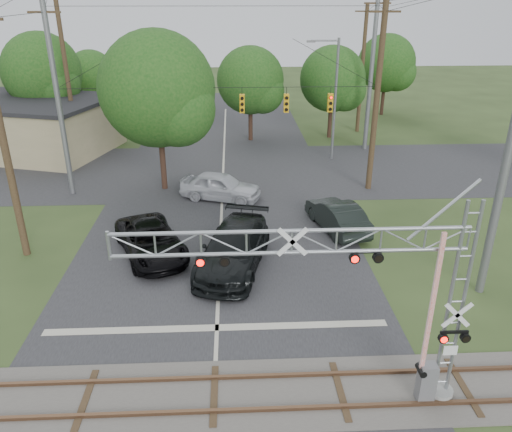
{
  "coord_description": "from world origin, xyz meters",
  "views": [
    {
      "loc": [
        0.75,
        -10.09,
        11.58
      ],
      "look_at": [
        1.58,
        7.5,
        3.74
      ],
      "focal_mm": 35.0,
      "sensor_mm": 36.0,
      "label": 1
    }
  ],
  "objects_px": {
    "sedan_silver": "(220,186)",
    "commercial_building": "(1,124)",
    "car_dark": "(234,248)",
    "streetlight": "(333,94)",
    "crossing_gantry": "(357,287)",
    "traffic_signal_span": "(235,101)",
    "pickup_black": "(151,241)"
  },
  "relations": [
    {
      "from": "sedan_silver",
      "to": "commercial_building",
      "type": "distance_m",
      "value": 21.48
    },
    {
      "from": "car_dark",
      "to": "streetlight",
      "type": "bearing_deg",
      "value": 79.29
    },
    {
      "from": "commercial_building",
      "to": "streetlight",
      "type": "bearing_deg",
      "value": 7.91
    },
    {
      "from": "crossing_gantry",
      "to": "car_dark",
      "type": "relative_size",
      "value": 1.58
    },
    {
      "from": "streetlight",
      "to": "commercial_building",
      "type": "bearing_deg",
      "value": 171.29
    },
    {
      "from": "car_dark",
      "to": "sedan_silver",
      "type": "distance_m",
      "value": 8.42
    },
    {
      "from": "traffic_signal_span",
      "to": "pickup_black",
      "type": "distance_m",
      "value": 10.69
    },
    {
      "from": "crossing_gantry",
      "to": "streetlight",
      "type": "height_order",
      "value": "streetlight"
    },
    {
      "from": "car_dark",
      "to": "sedan_silver",
      "type": "xyz_separation_m",
      "value": [
        -0.75,
        8.38,
        -0.09
      ]
    },
    {
      "from": "commercial_building",
      "to": "traffic_signal_span",
      "type": "bearing_deg",
      "value": -12.5
    },
    {
      "from": "crossing_gantry",
      "to": "sedan_silver",
      "type": "xyz_separation_m",
      "value": [
        -4.19,
        16.95,
        -3.29
      ]
    },
    {
      "from": "commercial_building",
      "to": "car_dark",
      "type": "bearing_deg",
      "value": -30.85
    },
    {
      "from": "crossing_gantry",
      "to": "sedan_silver",
      "type": "distance_m",
      "value": 17.77
    },
    {
      "from": "sedan_silver",
      "to": "commercial_building",
      "type": "bearing_deg",
      "value": 75.18
    },
    {
      "from": "crossing_gantry",
      "to": "commercial_building",
      "type": "bearing_deg",
      "value": 127.39
    },
    {
      "from": "commercial_building",
      "to": "streetlight",
      "type": "xyz_separation_m",
      "value": [
        26.05,
        -3.99,
        2.86
      ]
    },
    {
      "from": "commercial_building",
      "to": "streetlight",
      "type": "distance_m",
      "value": 26.51
    },
    {
      "from": "streetlight",
      "to": "crossing_gantry",
      "type": "bearing_deg",
      "value": -99.16
    },
    {
      "from": "traffic_signal_span",
      "to": "sedan_silver",
      "type": "height_order",
      "value": "traffic_signal_span"
    },
    {
      "from": "crossing_gantry",
      "to": "traffic_signal_span",
      "type": "xyz_separation_m",
      "value": [
        -3.21,
        18.36,
        1.59
      ]
    },
    {
      "from": "traffic_signal_span",
      "to": "car_dark",
      "type": "relative_size",
      "value": 3.02
    },
    {
      "from": "pickup_black",
      "to": "commercial_building",
      "type": "relative_size",
      "value": 0.28
    },
    {
      "from": "streetlight",
      "to": "traffic_signal_span",
      "type": "bearing_deg",
      "value": -138.01
    },
    {
      "from": "traffic_signal_span",
      "to": "car_dark",
      "type": "height_order",
      "value": "traffic_signal_span"
    },
    {
      "from": "traffic_signal_span",
      "to": "sedan_silver",
      "type": "relative_size",
      "value": 3.91
    },
    {
      "from": "traffic_signal_span",
      "to": "pickup_black",
      "type": "bearing_deg",
      "value": -116.27
    },
    {
      "from": "pickup_black",
      "to": "streetlight",
      "type": "xyz_separation_m",
      "value": [
        11.41,
        14.99,
        4.16
      ]
    },
    {
      "from": "car_dark",
      "to": "commercial_building",
      "type": "xyz_separation_m",
      "value": [
        -18.6,
        20.28,
        1.15
      ]
    },
    {
      "from": "crossing_gantry",
      "to": "pickup_black",
      "type": "relative_size",
      "value": 1.82
    },
    {
      "from": "traffic_signal_span",
      "to": "crossing_gantry",
      "type": "bearing_deg",
      "value": -80.07
    },
    {
      "from": "sedan_silver",
      "to": "pickup_black",
      "type": "bearing_deg",
      "value": 174.49
    },
    {
      "from": "traffic_signal_span",
      "to": "sedan_silver",
      "type": "bearing_deg",
      "value": -124.89
    }
  ]
}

